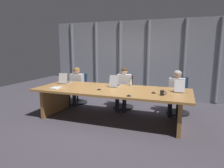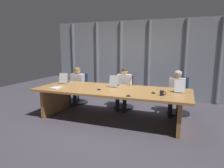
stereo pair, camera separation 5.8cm
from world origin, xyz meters
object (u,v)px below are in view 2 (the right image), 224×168
at_px(laptop_left_end, 65,81).
at_px(office_chair_center, 179,100).
at_px(laptop_left_mid, 115,84).
at_px(coffee_mug_near, 162,93).
at_px(conference_mic_right_side, 153,92).
at_px(office_chair_left_end, 79,92).
at_px(person_left_mid, 124,86).
at_px(conference_mic_left_side, 128,95).
at_px(person_center, 177,90).
at_px(spiral_notepad, 56,88).
at_px(water_bottle_primary, 131,83).
at_px(laptop_center, 179,89).
at_px(person_left_end, 76,83).
at_px(conference_mic_middle, 99,89).
at_px(office_chair_left_mid, 124,96).

xyz_separation_m(laptop_left_end, office_chair_center, (3.03, 0.75, -0.46)).
relative_size(laptop_left_mid, coffee_mug_near, 3.07).
bearing_deg(conference_mic_right_side, office_chair_left_end, 155.14).
bearing_deg(person_left_mid, conference_mic_left_side, 17.42).
distance_m(person_left_mid, person_center, 1.43).
bearing_deg(coffee_mug_near, spiral_notepad, -177.33).
xyz_separation_m(laptop_left_mid, water_bottle_primary, (0.36, 0.17, 0.03)).
bearing_deg(laptop_center, person_left_mid, 63.43).
bearing_deg(conference_mic_left_side, water_bottle_primary, 103.01).
relative_size(office_chair_left_end, coffee_mug_near, 6.99).
xyz_separation_m(person_left_end, conference_mic_right_side, (2.52, -1.02, 0.12)).
bearing_deg(conference_mic_right_side, office_chair_center, 66.69).
bearing_deg(conference_mic_left_side, conference_mic_middle, 156.28).
height_order(conference_mic_left_side, conference_mic_middle, same).
distance_m(coffee_mug_near, conference_mic_middle, 1.46).
xyz_separation_m(coffee_mug_near, conference_mic_right_side, (-0.20, 0.15, -0.04)).
bearing_deg(laptop_center, laptop_left_end, 85.05).
height_order(laptop_left_end, person_left_end, person_left_end).
bearing_deg(person_left_end, office_chair_left_end, -178.86).
relative_size(person_left_end, person_left_mid, 0.97).
bearing_deg(office_chair_center, conference_mic_left_side, -28.65).
bearing_deg(office_chair_center, spiral_notepad, -61.70).
bearing_deg(person_center, spiral_notepad, -61.19).
relative_size(office_chair_left_mid, spiral_notepad, 2.83).
bearing_deg(person_left_end, laptop_left_mid, 67.96).
bearing_deg(person_left_mid, person_center, 86.88).
bearing_deg(office_chair_left_end, conference_mic_middle, 48.57).
height_order(conference_mic_middle, conference_mic_right_side, same).
relative_size(person_left_mid, conference_mic_right_side, 10.72).
xyz_separation_m(laptop_left_end, laptop_center, (3.04, -0.02, -0.00)).
height_order(person_left_mid, person_center, person_left_mid).
distance_m(laptop_center, water_bottle_primary, 1.23).
xyz_separation_m(office_chair_left_end, person_left_mid, (1.55, -0.16, 0.32)).
distance_m(water_bottle_primary, conference_mic_right_side, 0.94).
bearing_deg(spiral_notepad, water_bottle_primary, 22.70).
bearing_deg(spiral_notepad, laptop_left_end, 98.06).
xyz_separation_m(office_chair_left_end, conference_mic_right_side, (2.53, -1.17, 0.43)).
distance_m(laptop_left_end, person_left_mid, 1.65).
height_order(laptop_left_mid, coffee_mug_near, laptop_left_mid).
height_order(office_chair_center, coffee_mug_near, office_chair_center).
xyz_separation_m(laptop_left_end, coffee_mug_near, (2.72, -0.58, -0.00)).
relative_size(person_left_end, water_bottle_primary, 5.62).
relative_size(laptop_left_mid, person_left_mid, 0.34).
height_order(office_chair_left_mid, conference_mic_left_side, office_chair_left_mid).
xyz_separation_m(person_left_end, conference_mic_middle, (1.27, -1.10, 0.12)).
distance_m(office_chair_left_mid, person_left_mid, 0.36).
distance_m(laptop_left_mid, office_chair_center, 1.77).
height_order(coffee_mug_near, conference_mic_middle, coffee_mug_near).
distance_m(person_left_mid, conference_mic_middle, 1.14).
distance_m(person_left_mid, conference_mic_left_side, 1.57).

